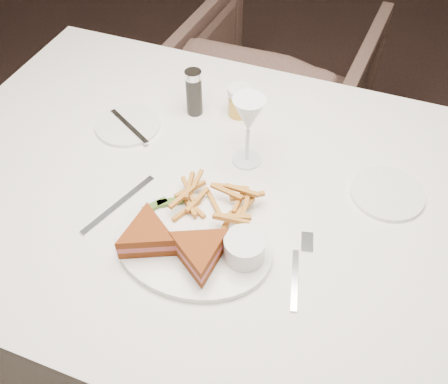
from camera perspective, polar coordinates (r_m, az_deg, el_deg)
name	(u,v)px	position (r m, az deg, el deg)	size (l,w,h in m)	color
ground	(232,281)	(1.84, 0.87, -10.12)	(5.00, 5.00, 0.00)	black
table	(228,282)	(1.40, 0.50, -10.29)	(1.44, 0.96, 0.75)	white
chair_far	(277,85)	(2.09, 6.10, 12.12)	(0.69, 0.64, 0.71)	#503931
table_setting	(210,198)	(1.03, -1.59, -0.67)	(0.79, 0.65, 0.18)	white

